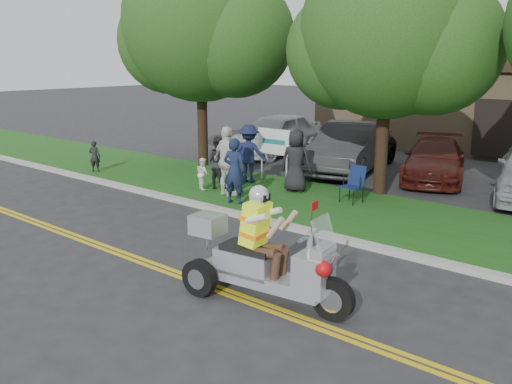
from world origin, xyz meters
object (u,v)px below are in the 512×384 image
Objects in this scene: lawn_chair_a at (235,157)px; spectator_adult_mid at (218,162)px; parked_car_left at (349,148)px; lawn_chair_b at (354,182)px; parked_car_right at (435,160)px; spectator_adult_left at (235,171)px; parked_car_far_left at (276,134)px; spectator_adult_right at (227,161)px; trike_scooter at (261,261)px; parked_car_mid at (343,149)px.

lawn_chair_a is 2.12m from spectator_adult_mid.
spectator_adult_mid is at bearing -65.49° from lawn_chair_a.
parked_car_left is (2.50, 3.18, 0.16)m from lawn_chair_a.
lawn_chair_b is 4.58m from parked_car_right.
parked_car_left is at bearing 130.23° from lawn_chair_b.
lawn_chair_a is 0.60× the size of spectator_adult_left.
parked_car_far_left is 6.97m from parked_car_right.
lawn_chair_a is 0.21× the size of parked_car_far_left.
lawn_chair_b is at bearing -140.25° from spectator_adult_right.
parked_car_right is at bearing -0.39° from parked_car_left.
spectator_adult_mid reaches higher than parked_car_right.
trike_scooter is 3.00× the size of lawn_chair_b.
parked_car_left reaches higher than parked_car_right.
parked_car_left is at bearing -85.55° from spectator_adult_right.
parked_car_far_left reaches higher than lawn_chair_a.
spectator_adult_left reaches higher than lawn_chair_a.
trike_scooter reaches higher than parked_car_left.
parked_car_far_left reaches higher than parked_car_right.
spectator_adult_left reaches higher than lawn_chair_b.
spectator_adult_left is 0.35× the size of parked_car_mid.
spectator_adult_mid is 5.25m from parked_car_left.
parked_car_far_left reaches higher than parked_car_mid.
lawn_chair_b is 3.57m from spectator_adult_right.
parked_car_far_left is at bearing -75.05° from spectator_adult_left.
parked_car_right is at bearing -131.04° from spectator_adult_mid.
spectator_adult_right reaches higher than lawn_chair_a.
parked_car_mid is (3.65, -0.70, -0.16)m from parked_car_far_left.
trike_scooter reaches higher than parked_car_right.
parked_car_right is at bearing -6.06° from parked_car_far_left.
parked_car_far_left is at bearing -50.92° from spectator_adult_right.
spectator_adult_right reaches higher than spectator_adult_mid.
trike_scooter is at bearing 120.99° from spectator_adult_left.
spectator_adult_left reaches higher than parked_car_mid.
spectator_adult_right is at bearing -56.11° from lawn_chair_a.
parked_car_far_left is (-8.42, 11.23, 0.17)m from trike_scooter.
parked_car_right is (3.30, 0.26, -0.04)m from parked_car_mid.
trike_scooter reaches higher than parked_car_mid.
parked_car_mid is (-4.77, 10.53, 0.02)m from trike_scooter.
lawn_chair_b is at bearing -167.29° from spectator_adult_mid.
parked_car_far_left is at bearing 164.89° from parked_car_mid.
parked_car_mid is at bearing -104.61° from spectator_adult_mid.
parked_car_right is at bearing 0.26° from parked_car_mid.
parked_car_left is at bearing -47.72° from parked_car_mid.
spectator_adult_left is at bearing -89.58° from parked_car_mid.
parked_car_mid is (2.00, 3.66, -0.00)m from lawn_chair_a.
spectator_adult_mid is at bearing -47.70° from spectator_adult_left.
parked_car_left is (-4.27, 10.05, 0.18)m from trike_scooter.
spectator_adult_right is at bearing -138.18° from parked_car_right.
spectator_adult_right reaches higher than parked_car_far_left.
spectator_adult_mid is (-5.76, 5.02, 0.21)m from trike_scooter.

